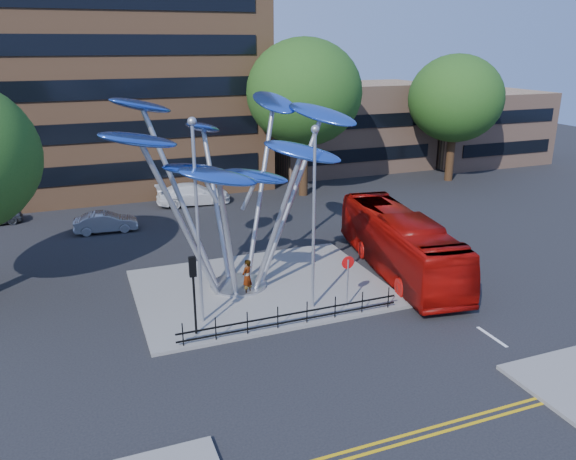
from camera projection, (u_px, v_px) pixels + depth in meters
name	position (u px, v px, depth m)	size (l,w,h in m)	color
ground	(330.00, 343.00, 22.95)	(120.00, 120.00, 0.00)	black
traffic_island	(261.00, 288.00, 27.88)	(12.00, 9.00, 0.15)	slate
double_yellow_near	(412.00, 433.00, 17.65)	(40.00, 0.12, 0.01)	gold
double_yellow_far	(418.00, 439.00, 17.38)	(40.00, 0.12, 0.01)	gold
low_building_near	(348.00, 127.00, 53.68)	(15.00, 8.00, 8.00)	#A77C62
low_building_far	(481.00, 127.00, 56.88)	(12.00, 8.00, 7.00)	#A77C62
tree_right	(304.00, 93.00, 42.57)	(8.80, 8.80, 12.11)	black
tree_far	(456.00, 99.00, 47.68)	(8.00, 8.00, 10.81)	black
leaf_sculpture	(232.00, 152.00, 25.95)	(12.72, 9.54, 9.51)	#9EA0A5
street_lamp_left	(197.00, 206.00, 22.79)	(0.36, 0.36, 8.80)	#9EA0A5
street_lamp_right	(314.00, 203.00, 24.15)	(0.36, 0.36, 8.30)	#9EA0A5
traffic_light_island	(193.00, 279.00, 22.61)	(0.28, 0.18, 3.42)	black
no_entry_sign_island	(348.00, 273.00, 25.28)	(0.60, 0.10, 2.45)	#9EA0A5
pedestrian_railing_front	(293.00, 317.00, 23.93)	(10.00, 0.06, 1.00)	black
red_bus	(400.00, 243.00, 29.61)	(2.70, 11.52, 3.21)	#980A07
pedestrian	(247.00, 277.00, 26.79)	(0.64, 0.42, 1.76)	gray
parked_car_mid	(106.00, 222.00, 36.17)	(1.38, 3.95, 1.30)	#9B9EA2
parked_car_right	(193.00, 194.00, 42.32)	(2.24, 5.51, 1.60)	white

